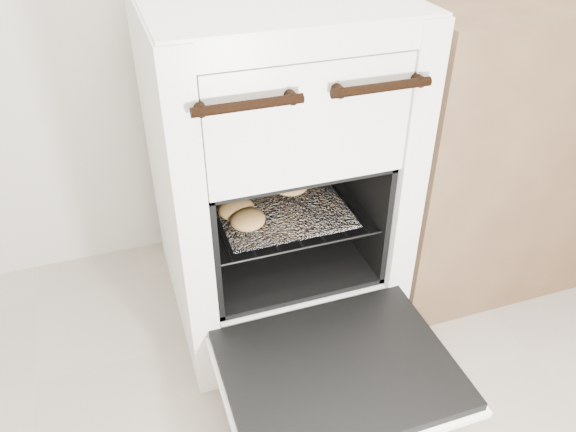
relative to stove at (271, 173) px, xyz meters
name	(u,v)px	position (x,y,z in m)	size (l,w,h in m)	color
stove	(271,173)	(0.00, 0.00, 0.00)	(0.60, 0.67, 0.92)	white
oven_door	(338,371)	(0.00, -0.51, -0.25)	(0.54, 0.42, 0.04)	black
oven_rack	(279,206)	(0.00, -0.07, -0.07)	(0.44, 0.42, 0.01)	black
foil_sheet	(281,208)	(0.00, -0.09, -0.06)	(0.34, 0.30, 0.01)	white
baked_rolls	(254,201)	(-0.07, -0.07, -0.04)	(0.31, 0.25, 0.05)	tan
counter	(504,134)	(0.77, 0.01, -0.01)	(0.88, 0.59, 0.88)	brown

